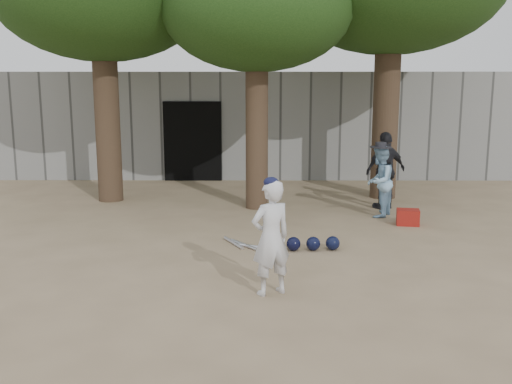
{
  "coord_description": "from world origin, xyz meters",
  "views": [
    {
      "loc": [
        0.65,
        -8.0,
        2.64
      ],
      "look_at": [
        0.6,
        1.0,
        0.95
      ],
      "focal_mm": 40.0,
      "sensor_mm": 36.0,
      "label": 1
    }
  ],
  "objects_px": {
    "boy_player": "(271,238)",
    "red_bag": "(408,217)",
    "spectator_blue": "(379,181)",
    "spectator_dark": "(386,170)"
  },
  "relations": [
    {
      "from": "boy_player",
      "to": "red_bag",
      "type": "distance_m",
      "value": 4.61
    },
    {
      "from": "boy_player",
      "to": "spectator_dark",
      "type": "xyz_separation_m",
      "value": [
        2.58,
        5.19,
        0.09
      ]
    },
    {
      "from": "spectator_blue",
      "to": "spectator_dark",
      "type": "bearing_deg",
      "value": -172.15
    },
    {
      "from": "spectator_blue",
      "to": "red_bag",
      "type": "xyz_separation_m",
      "value": [
        0.42,
        -0.71,
        -0.58
      ]
    },
    {
      "from": "boy_player",
      "to": "red_bag",
      "type": "bearing_deg",
      "value": -154.63
    },
    {
      "from": "red_bag",
      "to": "spectator_blue",
      "type": "bearing_deg",
      "value": 120.83
    },
    {
      "from": "spectator_blue",
      "to": "red_bag",
      "type": "height_order",
      "value": "spectator_blue"
    },
    {
      "from": "red_bag",
      "to": "boy_player",
      "type": "bearing_deg",
      "value": -126.27
    },
    {
      "from": "boy_player",
      "to": "spectator_blue",
      "type": "height_order",
      "value": "boy_player"
    },
    {
      "from": "boy_player",
      "to": "spectator_dark",
      "type": "distance_m",
      "value": 5.79
    }
  ]
}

